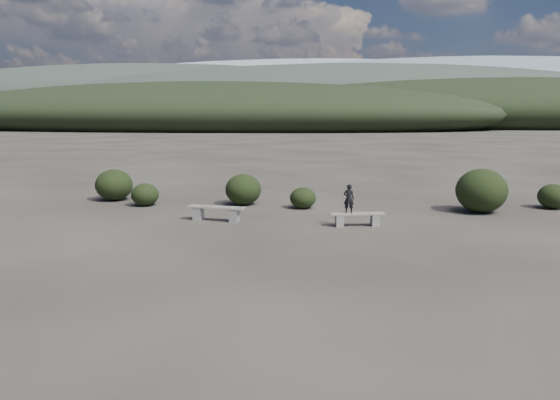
# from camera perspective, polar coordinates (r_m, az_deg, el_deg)

# --- Properties ---
(ground) EXTENTS (1200.00, 1200.00, 0.00)m
(ground) POSITION_cam_1_polar(r_m,az_deg,el_deg) (10.87, -1.44, -8.73)
(ground) COLOR #2A2621
(ground) RESTS_ON ground
(bench_left) EXTENTS (1.85, 0.67, 0.45)m
(bench_left) POSITION_cam_1_polar(r_m,az_deg,el_deg) (16.95, -6.68, -1.27)
(bench_left) COLOR slate
(bench_left) RESTS_ON ground
(bench_right) EXTENTS (1.63, 0.61, 0.40)m
(bench_right) POSITION_cam_1_polar(r_m,az_deg,el_deg) (16.22, 8.08, -1.89)
(bench_right) COLOR slate
(bench_right) RESTS_ON ground
(seated_person) EXTENTS (0.32, 0.22, 0.86)m
(seated_person) POSITION_cam_1_polar(r_m,az_deg,el_deg) (16.07, 7.20, 0.14)
(seated_person) COLOR black
(seated_person) RESTS_ON bench_right
(shrub_a) EXTENTS (0.99, 0.99, 0.81)m
(shrub_a) POSITION_cam_1_polar(r_m,az_deg,el_deg) (20.10, -13.93, 0.56)
(shrub_a) COLOR black
(shrub_a) RESTS_ON ground
(shrub_b) EXTENTS (1.30, 1.30, 1.12)m
(shrub_b) POSITION_cam_1_polar(r_m,az_deg,el_deg) (19.74, -3.85, 1.11)
(shrub_b) COLOR black
(shrub_b) RESTS_ON ground
(shrub_c) EXTENTS (0.92, 0.92, 0.73)m
(shrub_c) POSITION_cam_1_polar(r_m,az_deg,el_deg) (19.00, 2.41, 0.21)
(shrub_c) COLOR black
(shrub_c) RESTS_ON ground
(shrub_d) EXTENTS (1.68, 1.68, 1.47)m
(shrub_d) POSITION_cam_1_polar(r_m,az_deg,el_deg) (19.38, 20.31, 0.92)
(shrub_d) COLOR black
(shrub_d) RESTS_ON ground
(shrub_e) EXTENTS (1.04, 1.04, 0.86)m
(shrub_e) POSITION_cam_1_polar(r_m,az_deg,el_deg) (21.17, 26.65, 0.34)
(shrub_e) COLOR black
(shrub_e) RESTS_ON ground
(shrub_f) EXTENTS (1.39, 1.39, 1.18)m
(shrub_f) POSITION_cam_1_polar(r_m,az_deg,el_deg) (21.63, -16.95, 1.52)
(shrub_f) COLOR black
(shrub_f) RESTS_ON ground
(mountain_ridges) EXTENTS (500.00, 400.00, 56.00)m
(mountain_ridges) POSITION_cam_1_polar(r_m,az_deg,el_deg) (349.49, 5.19, 10.48)
(mountain_ridges) COLOR black
(mountain_ridges) RESTS_ON ground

